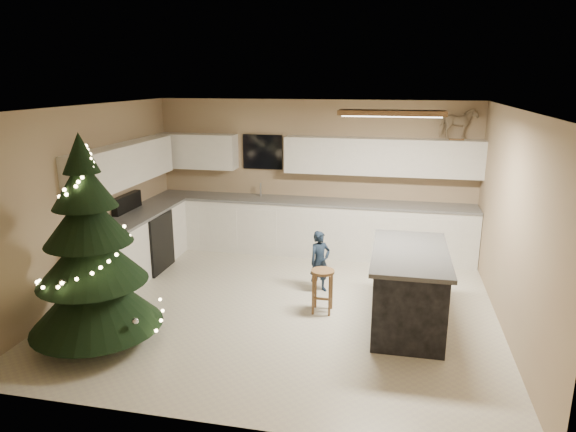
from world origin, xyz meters
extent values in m
plane|color=beige|center=(0.00, 0.00, 0.00)|extent=(5.50, 5.50, 0.00)
cube|color=tan|center=(0.00, 2.50, 1.30)|extent=(5.50, 0.02, 2.60)
cube|color=tan|center=(0.00, -2.50, 1.30)|extent=(5.50, 0.02, 2.60)
cube|color=tan|center=(-2.75, 0.00, 1.30)|extent=(0.02, 5.00, 2.60)
cube|color=tan|center=(2.75, 0.00, 1.30)|extent=(0.02, 5.00, 2.60)
cube|color=silver|center=(0.00, 0.00, 2.60)|extent=(5.50, 5.00, 0.02)
cube|color=brown|center=(1.30, 0.10, 2.55)|extent=(1.25, 0.32, 0.06)
cube|color=white|center=(1.30, 0.10, 2.52)|extent=(1.15, 0.24, 0.02)
cube|color=white|center=(0.00, 2.20, 0.45)|extent=(5.48, 0.60, 0.90)
cube|color=white|center=(-2.45, 0.60, 0.45)|extent=(0.60, 2.60, 0.90)
cube|color=slate|center=(0.00, 2.19, 0.92)|extent=(5.48, 0.62, 0.04)
cube|color=slate|center=(-2.44, 0.60, 0.92)|extent=(0.62, 2.60, 0.04)
cube|color=white|center=(-2.05, 2.33, 1.70)|extent=(1.40, 0.35, 0.60)
cube|color=white|center=(1.15, 2.33, 1.70)|extent=(3.20, 0.35, 0.60)
cube|color=white|center=(-2.58, 0.72, 1.70)|extent=(0.35, 2.60, 0.60)
cube|color=black|center=(-0.90, 2.47, 1.70)|extent=(0.70, 0.04, 0.60)
cube|color=#99999E|center=(-0.90, 2.20, 0.90)|extent=(0.55, 0.40, 0.06)
cylinder|color=#99999E|center=(-0.90, 2.30, 1.06)|extent=(0.03, 0.03, 0.24)
cube|color=black|center=(-2.43, 0.90, 0.45)|extent=(0.64, 0.75, 0.90)
cube|color=black|center=(-2.68, 0.90, 1.05)|extent=(0.10, 0.75, 0.30)
cube|color=black|center=(1.61, -0.20, 0.45)|extent=(0.80, 1.60, 0.90)
cube|color=black|center=(1.61, -0.20, 0.93)|extent=(0.90, 1.70, 0.05)
cylinder|color=brown|center=(0.54, -0.07, 0.56)|extent=(0.30, 0.30, 0.04)
cylinder|color=brown|center=(0.44, -0.17, 0.27)|extent=(0.03, 0.03, 0.54)
cylinder|color=brown|center=(0.65, -0.17, 0.27)|extent=(0.03, 0.03, 0.54)
cylinder|color=brown|center=(0.44, 0.04, 0.27)|extent=(0.03, 0.03, 0.54)
cylinder|color=brown|center=(0.65, 0.04, 0.27)|extent=(0.03, 0.03, 0.54)
cube|color=brown|center=(0.54, -0.07, 0.18)|extent=(0.23, 0.03, 0.03)
cylinder|color=#3F2816|center=(-1.85, -1.40, 0.16)|extent=(0.13, 0.13, 0.32)
cone|color=black|center=(-1.85, -1.40, 0.59)|extent=(1.46, 1.46, 0.75)
cone|color=black|center=(-1.85, -1.40, 1.07)|extent=(1.20, 1.20, 0.64)
cone|color=black|center=(-1.85, -1.40, 1.50)|extent=(0.94, 0.94, 0.59)
cone|color=black|center=(-1.85, -1.40, 1.87)|extent=(0.68, 0.68, 0.54)
cone|color=black|center=(-1.85, -1.40, 2.19)|extent=(0.39, 0.39, 0.43)
sphere|color=#FFD88C|center=(-1.09, -1.40, 0.27)|extent=(0.04, 0.04, 0.04)
sphere|color=#FFD88C|center=(-1.14, -1.19, 0.31)|extent=(0.04, 0.04, 0.04)
sphere|color=#FFD88C|center=(-1.24, -1.00, 0.35)|extent=(0.04, 0.04, 0.04)
sphere|color=#FFD88C|center=(-1.39, -0.85, 0.39)|extent=(0.04, 0.04, 0.04)
sphere|color=#FFD88C|center=(-1.57, -0.76, 0.44)|extent=(0.04, 0.04, 0.04)
sphere|color=#FFD88C|center=(-1.77, -0.72, 0.48)|extent=(0.04, 0.04, 0.04)
sphere|color=#FFD88C|center=(-1.97, -0.74, 0.52)|extent=(0.04, 0.04, 0.04)
sphere|color=#FFD88C|center=(-2.15, -0.81, 0.56)|extent=(0.04, 0.04, 0.04)
sphere|color=#FFD88C|center=(-2.29, -0.94, 0.61)|extent=(0.04, 0.04, 0.04)
sphere|color=#FFD88C|center=(-2.40, -1.09, 0.65)|extent=(0.04, 0.04, 0.04)
sphere|color=#FFD88C|center=(-2.45, -1.26, 0.69)|extent=(0.04, 0.04, 0.04)
sphere|color=#FFD88C|center=(-2.45, -1.44, 0.73)|extent=(0.04, 0.04, 0.04)
sphere|color=#FFD88C|center=(-2.40, -1.60, 0.78)|extent=(0.04, 0.04, 0.04)
sphere|color=#FFD88C|center=(-2.30, -1.74, 0.82)|extent=(0.04, 0.04, 0.04)
sphere|color=#FFD88C|center=(-2.18, -1.85, 0.86)|extent=(0.04, 0.04, 0.04)
sphere|color=#FFD88C|center=(-2.03, -1.91, 0.90)|extent=(0.04, 0.04, 0.04)
sphere|color=#FFD88C|center=(-1.87, -1.92, 0.95)|extent=(0.04, 0.04, 0.04)
sphere|color=#FFD88C|center=(-1.73, -1.89, 0.99)|extent=(0.04, 0.04, 0.04)
sphere|color=#FFD88C|center=(-1.60, -1.83, 1.03)|extent=(0.04, 0.04, 0.04)
sphere|color=#FFD88C|center=(-1.50, -1.72, 1.07)|extent=(0.04, 0.04, 0.04)
sphere|color=#FFD88C|center=(-1.43, -1.60, 1.11)|extent=(0.04, 0.04, 0.04)
sphere|color=#FFD88C|center=(-1.40, -1.47, 1.16)|extent=(0.04, 0.04, 0.04)
sphere|color=#FFD88C|center=(-1.42, -1.34, 1.20)|extent=(0.04, 0.04, 0.04)
sphere|color=#FFD88C|center=(-1.47, -1.23, 1.24)|extent=(0.04, 0.04, 0.04)
sphere|color=#FFD88C|center=(-1.54, -1.13, 1.28)|extent=(0.04, 0.04, 0.04)
sphere|color=#FFD88C|center=(-1.64, -1.07, 1.33)|extent=(0.04, 0.04, 0.04)
sphere|color=#FFD88C|center=(-1.75, -1.04, 1.37)|extent=(0.04, 0.04, 0.04)
sphere|color=#FFD88C|center=(-1.86, -1.04, 1.41)|extent=(0.04, 0.04, 0.04)
sphere|color=#FFD88C|center=(-1.96, -1.07, 1.45)|extent=(0.04, 0.04, 0.04)
sphere|color=#FFD88C|center=(-2.04, -1.13, 1.50)|extent=(0.04, 0.04, 0.04)
sphere|color=#FFD88C|center=(-2.10, -1.20, 1.54)|extent=(0.04, 0.04, 0.04)
sphere|color=#FFD88C|center=(-2.13, -1.29, 1.58)|extent=(0.04, 0.04, 0.04)
sphere|color=#FFD88C|center=(-2.14, -1.37, 1.62)|extent=(0.04, 0.04, 0.04)
sphere|color=#FFD88C|center=(-2.12, -1.45, 1.67)|extent=(0.04, 0.04, 0.04)
sphere|color=#FFD88C|center=(-2.08, -1.52, 1.71)|extent=(0.04, 0.04, 0.04)
sphere|color=#FFD88C|center=(-2.02, -1.57, 1.75)|extent=(0.04, 0.04, 0.04)
sphere|color=#FFD88C|center=(-1.96, -1.60, 1.79)|extent=(0.04, 0.04, 0.04)
sphere|color=#FFD88C|center=(-1.89, -1.61, 1.84)|extent=(0.04, 0.04, 0.04)
sphere|color=#FFD88C|center=(-1.83, -1.60, 1.88)|extent=(0.04, 0.04, 0.04)
sphere|color=#FFD88C|center=(-1.78, -1.57, 1.92)|extent=(0.04, 0.04, 0.04)
sphere|color=#FFD88C|center=(-1.74, -1.53, 1.96)|extent=(0.04, 0.04, 0.04)
sphere|color=#FFD88C|center=(-1.72, -1.49, 2.00)|extent=(0.04, 0.04, 0.04)
sphere|color=#FFD88C|center=(-1.72, -1.44, 2.05)|extent=(0.04, 0.04, 0.04)
sphere|color=#FFD88C|center=(-1.72, -1.40, 2.09)|extent=(0.04, 0.04, 0.04)
sphere|color=#FFD88C|center=(-1.74, -1.37, 2.13)|extent=(0.04, 0.04, 0.04)
sphere|color=#FFD88C|center=(-1.77, -1.35, 2.17)|extent=(0.04, 0.04, 0.04)
sphere|color=#FFD88C|center=(-1.80, -1.34, 2.22)|extent=(0.04, 0.04, 0.04)
sphere|color=#FFD88C|center=(-1.82, -1.34, 2.26)|extent=(0.04, 0.04, 0.04)
sphere|color=silver|center=(-1.21, -1.40, 0.44)|extent=(0.07, 0.07, 0.07)
sphere|color=silver|center=(-2.18, -0.95, 0.68)|extent=(0.07, 0.07, 0.07)
sphere|color=silver|center=(-1.99, -1.85, 0.92)|extent=(0.07, 0.07, 0.07)
sphere|color=silver|center=(-1.48, -1.28, 1.16)|extent=(0.07, 0.07, 0.07)
sphere|color=silver|center=(-2.09, -1.22, 1.40)|extent=(0.07, 0.07, 0.07)
sphere|color=silver|center=(-1.85, -1.61, 1.65)|extent=(0.07, 0.07, 0.07)
sphere|color=silver|center=(-1.75, -1.32, 1.89)|extent=(0.07, 0.07, 0.07)
sphere|color=silver|center=(-1.89, -1.39, 2.13)|extent=(0.07, 0.07, 0.07)
imported|color=black|center=(0.41, 0.58, 0.44)|extent=(0.38, 0.37, 0.89)
cube|color=brown|center=(2.30, 2.29, 2.01)|extent=(0.22, 0.02, 0.02)
cube|color=brown|center=(2.30, 2.36, 2.01)|extent=(0.22, 0.02, 0.02)
imported|color=#BDA78E|center=(2.30, 2.33, 2.26)|extent=(0.62, 0.43, 0.48)
camera|label=1|loc=(1.37, -6.17, 2.95)|focal=32.00mm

